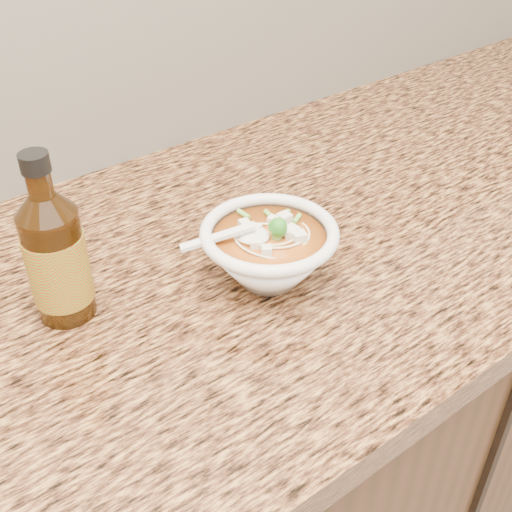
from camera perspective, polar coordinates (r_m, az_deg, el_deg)
counter_slab at (r=0.78m, az=-20.32°, el=-8.40°), size 4.00×0.68×0.04m
soup_bowl at (r=0.78m, az=1.17°, el=0.30°), size 0.18×0.17×0.09m
hot_sauce_bottle at (r=0.74m, az=-17.31°, el=-0.18°), size 0.08×0.08×0.21m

